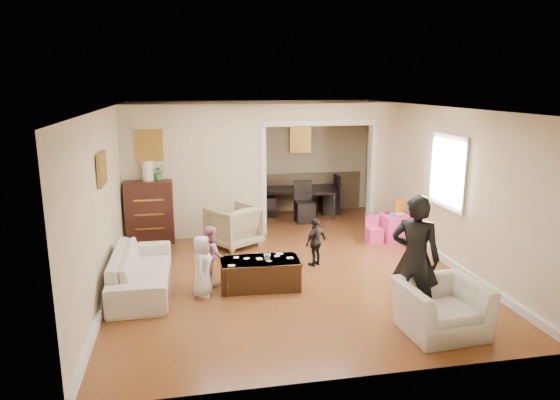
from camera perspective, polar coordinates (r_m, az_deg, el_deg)
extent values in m
plane|color=brown|center=(8.60, 0.25, -7.13)|extent=(7.00, 7.00, 0.00)
cube|color=beige|center=(9.87, -9.65, 3.14)|extent=(2.75, 0.18, 2.60)
cube|color=beige|center=(10.65, 11.56, 3.79)|extent=(0.55, 0.18, 2.60)
cube|color=beige|center=(10.09, 4.50, 9.94)|extent=(2.22, 0.18, 0.35)
cube|color=white|center=(8.77, 18.60, 3.07)|extent=(0.03, 0.95, 1.10)
cube|color=brown|center=(9.71, -14.66, 6.02)|extent=(0.45, 0.03, 0.55)
cube|color=brown|center=(7.50, -19.59, 3.34)|extent=(0.03, 0.55, 0.40)
cube|color=brown|center=(11.74, 2.32, 6.85)|extent=(0.45, 0.03, 0.55)
imported|color=silver|center=(7.72, -15.48, -7.68)|extent=(0.80, 2.04, 0.60)
imported|color=tan|center=(9.41, -5.31, -2.94)|extent=(1.15, 1.15, 0.76)
imported|color=silver|center=(6.52, 17.84, -11.58)|extent=(1.03, 0.92, 0.64)
cube|color=#34170F|center=(9.87, -14.55, -1.25)|extent=(0.87, 0.49, 1.20)
cylinder|color=#F4E1C7|center=(9.71, -14.81, 3.23)|extent=(0.22, 0.22, 0.36)
imported|color=#3D7C37|center=(9.70, -13.62, 3.09)|extent=(0.26, 0.23, 0.29)
cube|color=#3C2413|center=(7.54, -2.28, -8.35)|extent=(1.20, 0.67, 0.43)
imported|color=silver|center=(7.42, -1.47, -6.53)|extent=(0.11, 0.11, 0.10)
cube|color=#FF43A5|center=(10.03, 12.87, -3.03)|extent=(0.55, 0.55, 0.49)
cube|color=yellow|center=(10.06, 13.39, -0.67)|extent=(0.21, 0.09, 0.30)
cylinder|color=#22AB9F|center=(9.87, 12.54, -1.55)|extent=(0.08, 0.08, 0.08)
cube|color=red|center=(10.02, 12.05, -1.40)|extent=(0.10, 0.09, 0.05)
imported|color=silver|center=(9.87, 13.49, -1.69)|extent=(0.22, 0.22, 0.05)
imported|color=black|center=(11.61, 2.06, -0.15)|extent=(1.99, 1.42, 0.63)
imported|color=black|center=(6.56, 15.11, -6.43)|extent=(0.72, 0.68, 1.66)
imported|color=silver|center=(7.25, -8.82, -7.44)|extent=(0.39, 0.50, 0.90)
imported|color=pink|center=(7.68, -7.83, -6.20)|extent=(0.45, 0.52, 0.90)
imported|color=black|center=(8.37, 4.08, -4.77)|extent=(0.51, 0.44, 0.82)
cube|color=white|center=(7.70, -0.06, -6.13)|extent=(0.11, 0.09, 0.00)
cube|color=white|center=(7.60, -0.36, -6.39)|extent=(0.09, 0.07, 0.00)
cube|color=white|center=(7.53, 1.14, -6.59)|extent=(0.10, 0.08, 0.00)
cube|color=white|center=(7.52, -3.82, -6.64)|extent=(0.11, 0.12, 0.00)
cube|color=white|center=(7.26, -5.53, -7.43)|extent=(0.10, 0.09, 0.00)
cube|color=white|center=(7.49, -2.35, -6.70)|extent=(0.10, 0.11, 0.00)
cube|color=white|center=(7.40, -1.28, -6.94)|extent=(0.10, 0.10, 0.00)
cube|color=white|center=(7.58, -4.99, -6.51)|extent=(0.09, 0.10, 0.00)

